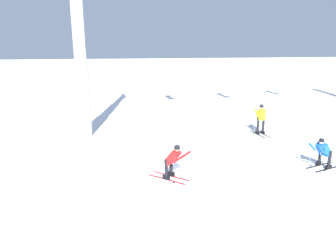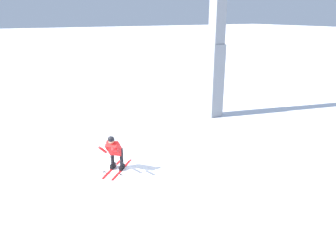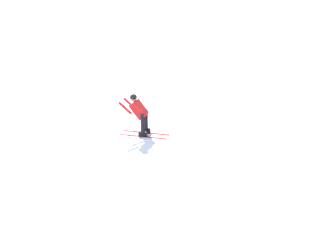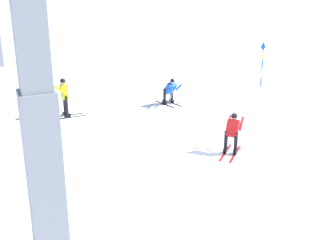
% 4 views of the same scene
% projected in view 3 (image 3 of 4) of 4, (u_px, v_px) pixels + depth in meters
% --- Properties ---
extents(ground_plane, '(260.00, 260.00, 0.00)m').
position_uv_depth(ground_plane, '(125.00, 142.00, 12.09)').
color(ground_plane, white).
extents(skier_carving_main, '(1.58, 1.58, 1.53)m').
position_uv_depth(skier_carving_main, '(139.00, 112.00, 12.44)').
color(skier_carving_main, red).
rests_on(skier_carving_main, ground_plane).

